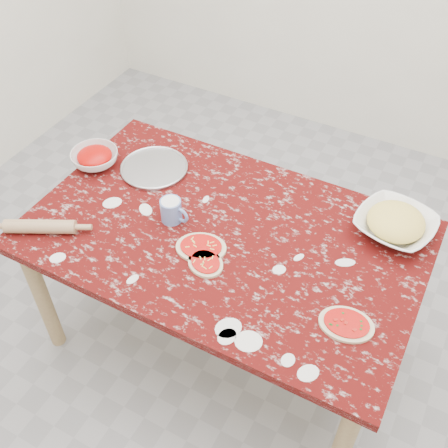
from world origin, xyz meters
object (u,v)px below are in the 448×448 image
pizza_tray (154,168)px  sauce_bowl (95,158)px  worktable (224,246)px  flour_mug (172,210)px  rolling_pin (40,227)px  cheese_bowl (395,225)px

pizza_tray → sauce_bowl: 0.28m
worktable → flour_mug: flour_mug is taller
flour_mug → rolling_pin: 0.54m
worktable → sauce_bowl: 0.76m
cheese_bowl → flour_mug: (-0.83, -0.36, 0.02)m
pizza_tray → rolling_pin: size_ratio=1.06×
worktable → rolling_pin: size_ratio=5.55×
pizza_tray → sauce_bowl: bearing=-160.0°
worktable → flour_mug: (-0.23, -0.03, 0.14)m
worktable → cheese_bowl: 0.70m
flour_mug → cheese_bowl: bearing=23.6°
cheese_bowl → flour_mug: size_ratio=2.34×
pizza_tray → flour_mug: 0.35m
pizza_tray → rolling_pin: 0.59m
flour_mug → worktable: bearing=8.7°
cheese_bowl → flour_mug: flour_mug is taller
worktable → pizza_tray: bearing=156.5°
worktable → pizza_tray: (-0.48, 0.21, 0.09)m
sauce_bowl → rolling_pin: 0.47m
worktable → sauce_bowl: sauce_bowl is taller
sauce_bowl → rolling_pin: sauce_bowl is taller
cheese_bowl → flour_mug: bearing=-156.4°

